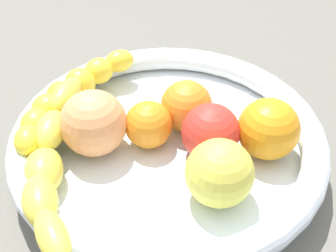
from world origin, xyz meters
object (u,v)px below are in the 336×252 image
at_px(fruit_bowl, 168,143).
at_px(banana_draped_right, 68,96).
at_px(orange_mid_left, 187,106).
at_px(peach_blush, 93,123).
at_px(banana_draped_left, 48,162).
at_px(orange_front, 268,129).
at_px(orange_mid_right, 149,125).
at_px(apple_yellow, 219,173).
at_px(tomato_red, 211,132).

height_order(fruit_bowl, banana_draped_right, banana_draped_right).
xyz_separation_m(orange_mid_left, peach_blush, (-0.07, -0.09, 0.01)).
distance_m(fruit_bowl, banana_draped_left, 0.14).
xyz_separation_m(orange_front, orange_mid_right, (-0.12, -0.05, -0.01)).
relative_size(banana_draped_left, orange_mid_left, 3.46).
distance_m(banana_draped_right, apple_yellow, 0.21).
relative_size(fruit_bowl, orange_front, 5.19).
distance_m(orange_mid_left, tomato_red, 0.05).
relative_size(orange_mid_left, apple_yellow, 0.89).
bearing_deg(orange_mid_left, peach_blush, -128.41).
bearing_deg(peach_blush, banana_draped_right, 154.09).
distance_m(orange_mid_right, apple_yellow, 0.11).
xyz_separation_m(banana_draped_left, orange_mid_right, (0.05, 0.11, -0.00)).
distance_m(orange_mid_right, tomato_red, 0.07).
distance_m(orange_front, peach_blush, 0.19).
bearing_deg(fruit_bowl, tomato_red, 16.14).
bearing_deg(orange_mid_left, orange_front, 4.19).
height_order(orange_mid_right, peach_blush, peach_blush).
height_order(orange_mid_left, orange_mid_right, orange_mid_left).
height_order(banana_draped_left, orange_mid_right, banana_draped_left).
relative_size(banana_draped_left, apple_yellow, 3.08).
bearing_deg(tomato_red, orange_mid_left, 148.21).
height_order(banana_draped_left, orange_front, orange_front).
distance_m(fruit_bowl, apple_yellow, 0.09).
bearing_deg(tomato_red, banana_draped_left, -133.37).
distance_m(fruit_bowl, orange_mid_left, 0.05).
bearing_deg(orange_mid_left, fruit_bowl, -90.64).
xyz_separation_m(orange_front, orange_mid_left, (-0.10, -0.01, -0.00)).
relative_size(fruit_bowl, banana_draped_right, 1.59).
distance_m(banana_draped_right, orange_mid_right, 0.11).
xyz_separation_m(fruit_bowl, peach_blush, (-0.07, -0.04, 0.03)).
distance_m(tomato_red, peach_blush, 0.13).
bearing_deg(banana_draped_right, orange_mid_left, 22.31).
xyz_separation_m(banana_draped_right, orange_front, (0.23, 0.06, 0.01)).
height_order(orange_mid_left, apple_yellow, apple_yellow).
bearing_deg(peach_blush, orange_mid_left, 51.59).
xyz_separation_m(tomato_red, peach_blush, (-0.11, -0.06, 0.00)).
height_order(banana_draped_left, apple_yellow, apple_yellow).
bearing_deg(banana_draped_right, peach_blush, -25.91).
height_order(orange_mid_left, peach_blush, peach_blush).
relative_size(orange_front, peach_blush, 0.92).
bearing_deg(banana_draped_right, apple_yellow, -6.49).
height_order(banana_draped_left, peach_blush, peach_blush).
bearing_deg(fruit_bowl, orange_mid_left, 89.36).
relative_size(orange_mid_right, apple_yellow, 0.79).
xyz_separation_m(orange_front, apple_yellow, (-0.02, -0.09, 0.00)).
bearing_deg(banana_draped_left, apple_yellow, 25.73).
height_order(banana_draped_right, orange_mid_left, orange_mid_left).
bearing_deg(peach_blush, tomato_red, 27.08).
bearing_deg(orange_front, banana_draped_left, -136.71).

